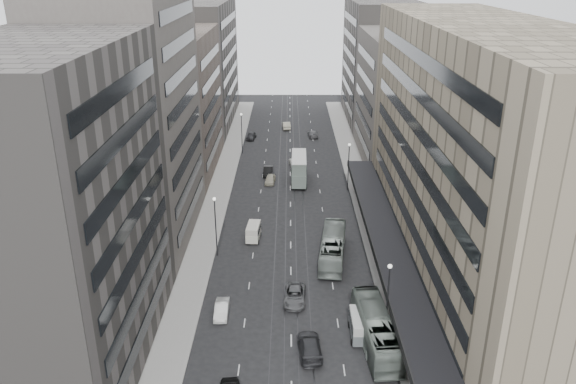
{
  "coord_description": "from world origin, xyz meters",
  "views": [
    {
      "loc": [
        -0.24,
        -53.28,
        35.66
      ],
      "look_at": [
        -0.38,
        20.95,
        5.41
      ],
      "focal_mm": 35.0,
      "sensor_mm": 36.0,
      "label": 1
    }
  ],
  "objects_px": {
    "double_decker": "(299,168)",
    "sedan_2": "(295,296)",
    "vw_microbus": "(360,325)",
    "sedan_1": "(222,309)",
    "panel_van": "(253,232)",
    "bus_near": "(376,329)",
    "bus_far": "(333,247)"
  },
  "relations": [
    {
      "from": "vw_microbus",
      "to": "panel_van",
      "type": "height_order",
      "value": "vw_microbus"
    },
    {
      "from": "bus_near",
      "to": "panel_van",
      "type": "bearing_deg",
      "value": -63.5
    },
    {
      "from": "bus_far",
      "to": "panel_van",
      "type": "height_order",
      "value": "bus_far"
    },
    {
      "from": "double_decker",
      "to": "vw_microbus",
      "type": "xyz_separation_m",
      "value": [
        5.55,
        -44.02,
        -1.29
      ]
    },
    {
      "from": "vw_microbus",
      "to": "panel_van",
      "type": "xyz_separation_m",
      "value": [
        -12.22,
        21.78,
        -0.05
      ]
    },
    {
      "from": "panel_van",
      "to": "sedan_1",
      "type": "bearing_deg",
      "value": -92.92
    },
    {
      "from": "vw_microbus",
      "to": "sedan_1",
      "type": "bearing_deg",
      "value": 165.58
    },
    {
      "from": "bus_far",
      "to": "sedan_1",
      "type": "relative_size",
      "value": 2.95
    },
    {
      "from": "bus_near",
      "to": "vw_microbus",
      "type": "distance_m",
      "value": 1.93
    },
    {
      "from": "double_decker",
      "to": "sedan_1",
      "type": "bearing_deg",
      "value": -101.86
    },
    {
      "from": "double_decker",
      "to": "panel_van",
      "type": "bearing_deg",
      "value": -105.82
    },
    {
      "from": "bus_near",
      "to": "panel_van",
      "type": "xyz_separation_m",
      "value": [
        -13.66,
        23.0,
        -0.43
      ]
    },
    {
      "from": "sedan_2",
      "to": "sedan_1",
      "type": "bearing_deg",
      "value": -158.19
    },
    {
      "from": "vw_microbus",
      "to": "sedan_2",
      "type": "bearing_deg",
      "value": 135.72
    },
    {
      "from": "bus_near",
      "to": "bus_far",
      "type": "bearing_deg",
      "value": -84.33
    },
    {
      "from": "sedan_1",
      "to": "vw_microbus",
      "type": "bearing_deg",
      "value": -15.6
    },
    {
      "from": "bus_near",
      "to": "double_decker",
      "type": "bearing_deg",
      "value": -85.42
    },
    {
      "from": "bus_far",
      "to": "sedan_1",
      "type": "bearing_deg",
      "value": 51.4
    },
    {
      "from": "bus_near",
      "to": "vw_microbus",
      "type": "xyz_separation_m",
      "value": [
        -1.45,
        1.22,
        -0.38
      ]
    },
    {
      "from": "panel_van",
      "to": "sedan_1",
      "type": "height_order",
      "value": "panel_van"
    },
    {
      "from": "panel_van",
      "to": "sedan_2",
      "type": "xyz_separation_m",
      "value": [
        5.59,
        -15.29,
        -0.56
      ]
    },
    {
      "from": "double_decker",
      "to": "sedan_1",
      "type": "relative_size",
      "value": 2.15
    },
    {
      "from": "vw_microbus",
      "to": "sedan_1",
      "type": "xyz_separation_m",
      "value": [
        -14.64,
        3.8,
        -0.66
      ]
    },
    {
      "from": "panel_van",
      "to": "sedan_1",
      "type": "xyz_separation_m",
      "value": [
        -2.42,
        -17.98,
        -0.6
      ]
    },
    {
      "from": "double_decker",
      "to": "vw_microbus",
      "type": "height_order",
      "value": "double_decker"
    },
    {
      "from": "bus_near",
      "to": "panel_van",
      "type": "relative_size",
      "value": 3.22
    },
    {
      "from": "double_decker",
      "to": "sedan_2",
      "type": "bearing_deg",
      "value": -90.77
    },
    {
      "from": "double_decker",
      "to": "sedan_2",
      "type": "relative_size",
      "value": 1.72
    },
    {
      "from": "bus_near",
      "to": "bus_far",
      "type": "distance_m",
      "value": 17.89
    },
    {
      "from": "sedan_1",
      "to": "bus_far",
      "type": "bearing_deg",
      "value": 43.03
    },
    {
      "from": "bus_far",
      "to": "panel_van",
      "type": "relative_size",
      "value": 3.2
    },
    {
      "from": "vw_microbus",
      "to": "bus_far",
      "type": "bearing_deg",
      "value": 95.79
    }
  ]
}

